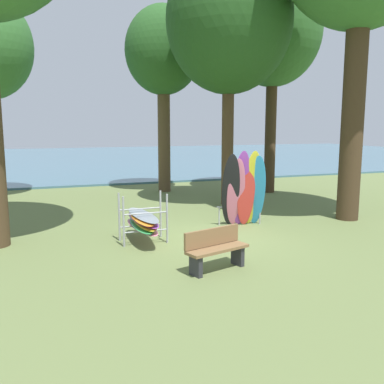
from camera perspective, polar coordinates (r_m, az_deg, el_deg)
name	(u,v)px	position (r m, az deg, el deg)	size (l,w,h in m)	color
ground_plane	(209,238)	(11.24, 2.29, -6.21)	(80.00, 80.00, 0.00)	olive
lake_water	(88,158)	(39.15, -13.90, 4.45)	(80.00, 36.00, 0.10)	#477084
tree_mid_behind	(229,21)	(16.21, 5.03, 22.00)	(4.51, 4.51, 9.24)	#4C3823
tree_far_left_back	(273,32)	(19.40, 10.92, 20.47)	(4.09, 4.09, 9.29)	#42301E
tree_deep_back	(163,53)	(19.21, -3.91, 18.17)	(3.30, 3.30, 8.05)	brown
leaning_board_pile	(244,191)	(12.39, 6.98, 0.16)	(1.49, 0.91, 2.25)	black
board_storage_rack	(143,221)	(10.82, -6.68, -3.86)	(1.15, 2.13, 1.25)	#9EA0A5
park_bench	(216,248)	(8.74, 3.22, -7.60)	(1.46, 0.80, 0.85)	#2D2D33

